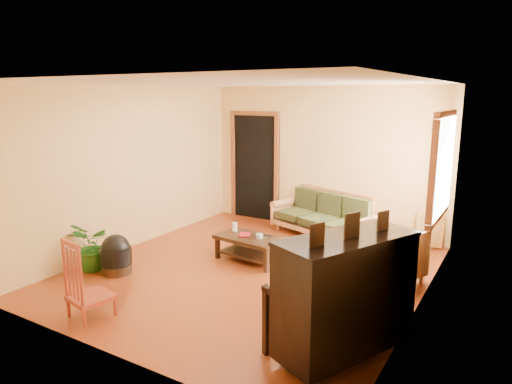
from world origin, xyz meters
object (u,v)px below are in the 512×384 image
Objects in this scene: sofa at (321,215)px; coffee_table at (250,249)px; potted_plant at (93,246)px; ceramic_crock at (416,242)px; footstool at (116,259)px; red_chair at (90,278)px; armchair at (394,255)px; piano at (345,298)px.

coffee_table is at bearing -87.20° from sofa.
coffee_table is at bearing 40.65° from potted_plant.
potted_plant reaches higher than ceramic_crock.
potted_plant reaches higher than footstool.
sofa is 4.34× the size of footstool.
potted_plant is at bearing -138.64° from ceramic_crock.
sofa is 2.05× the size of red_chair.
footstool is at bearing -130.51° from armchair.
coffee_table is 0.77× the size of piano.
footstool is at bearing 137.43° from red_chair.
footstool is 4.64m from ceramic_crock.
ceramic_crock is at bearing 24.57° from sofa.
armchair is at bearing 57.47° from red_chair.
piano is 1.47× the size of red_chair.
coffee_table reaches higher than ceramic_crock.
red_chair is at bearing -86.72° from sofa.
piano is (0.05, -2.02, 0.23)m from armchair.
red_chair is at bearing -40.73° from potted_plant.
piano is 5.24× the size of ceramic_crock.
coffee_table is 1.92m from footstool.
sofa reaches higher than potted_plant.
piano is (2.10, -1.73, 0.41)m from coffee_table.
coffee_table is (-0.43, -1.63, -0.21)m from sofa.
armchair is 1.04× the size of potted_plant.
coffee_table is at bearing 87.72° from red_chair.
sofa reaches higher than armchair.
piano is 3.49m from footstool.
armchair is 0.81× the size of red_chair.
ceramic_crock is at bearing 115.57° from piano.
footstool is at bearing -103.06° from sofa.
footstool is 0.47× the size of red_chair.
coffee_table is at bearing -138.06° from ceramic_crock.
piano is at bearing -65.13° from armchair.
piano reaches higher than potted_plant.
sofa is at bearing 55.29° from potted_plant.
armchair is at bearing 25.15° from potted_plant.
piano is (1.66, -3.35, 0.19)m from sofa.
armchair is 4.14m from potted_plant.
sofa is 3.75m from piano.
piano is 1.90× the size of potted_plant.
footstool is at bearing 15.24° from potted_plant.
coffee_table is 2.07m from armchair.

